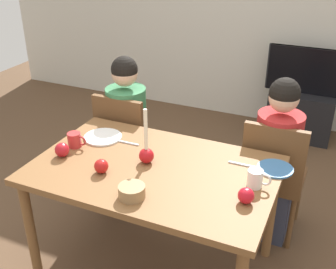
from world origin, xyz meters
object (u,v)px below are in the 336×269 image
mug_right (256,179)px  apple_by_right_mug (101,166)px  apple_near_candle (62,150)px  plate_left (103,137)px  tv_stand (301,114)px  dining_table (154,179)px  bowl_walnuts (132,192)px  tv (307,71)px  chair_right (273,173)px  chair_left (126,141)px  person_right_child (275,163)px  apple_by_left_plate (246,196)px  person_left_child (128,133)px  mug_left (75,140)px  plate_right (275,169)px  candle_centerpiece (146,152)px

mug_right → apple_by_right_mug: mug_right is taller
apple_near_candle → plate_left: bearing=72.8°
tv_stand → apple_by_right_mug: bearing=-108.2°
dining_table → mug_right: mug_right is taller
bowl_walnuts → tv: bearing=78.2°
dining_table → apple_near_candle: size_ratio=16.05×
chair_right → apple_near_candle: chair_right is taller
apple_by_right_mug → chair_left: bearing=110.5°
person_right_child → apple_by_left_plate: bearing=-91.7°
person_left_child → mug_left: 0.66m
person_right_child → tv: bearing=90.9°
plate_right → mug_left: bearing=-168.9°
candle_centerpiece → apple_by_left_plate: 0.65m
person_left_child → apple_by_left_plate: bearing=-34.4°
mug_left → apple_near_candle: size_ratio=1.47×
person_left_child → bowl_walnuts: size_ratio=8.36×
bowl_walnuts → person_right_child: bearing=59.0°
tv → candle_centerpiece: candle_centerpiece is taller
chair_right → person_right_child: bearing=90.0°
dining_table → chair_left: chair_left is taller
plate_left → bowl_walnuts: size_ratio=1.78×
dining_table → tv: size_ratio=1.77×
person_left_child → plate_right: 1.25m
person_right_child → plate_right: (0.05, -0.38, 0.19)m
tv → person_left_child: bearing=-123.6°
chair_left → plate_right: (1.18, -0.35, 0.24)m
chair_left → apple_by_left_plate: bearing=-33.2°
person_right_child → mug_left: 1.33m
plate_right → apple_by_right_mug: bearing=-154.2°
person_left_child → tv_stand: bearing=56.4°
chair_left → plate_left: 0.48m
tv_stand → plate_left: 2.40m
plate_left → dining_table: bearing=-22.8°
plate_right → bowl_walnuts: bowl_walnuts is taller
chair_left → apple_by_right_mug: (0.29, -0.78, 0.28)m
chair_left → plate_left: size_ratio=3.60×
apple_by_left_plate → apple_by_right_mug: bearing=-176.3°
tv_stand → bowl_walnuts: 2.72m
person_left_child → plate_right: size_ratio=5.66×
chair_left → apple_by_right_mug: bearing=-69.5°
chair_left → apple_by_left_plate: 1.35m
person_right_child → tv_stand: (-0.03, 1.66, -0.33)m
person_right_child → apple_by_right_mug: 1.19m
plate_right → apple_by_left_plate: bearing=-101.2°
chair_left → tv_stand: chair_left is taller
plate_left → mug_left: 0.20m
chair_left → tv_stand: bearing=56.9°
plate_left → candle_centerpiece: bearing=-22.0°
chair_right → candle_centerpiece: (-0.66, -0.57, 0.31)m
tv_stand → apple_by_left_plate: (0.00, -2.42, 0.55)m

